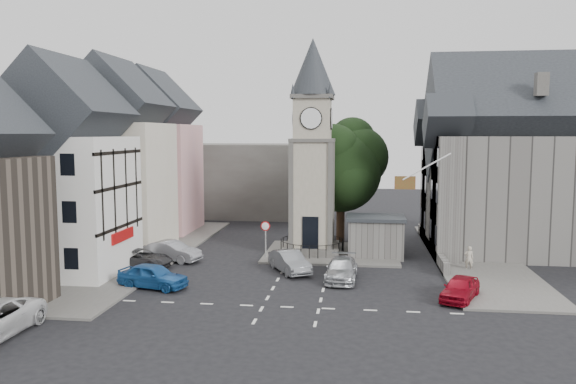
# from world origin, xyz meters

# --- Properties ---
(ground) EXTENTS (120.00, 120.00, 0.00)m
(ground) POSITION_xyz_m (0.00, 0.00, 0.00)
(ground) COLOR black
(ground) RESTS_ON ground
(pavement_west) EXTENTS (6.00, 30.00, 0.14)m
(pavement_west) POSITION_xyz_m (-12.50, 6.00, 0.07)
(pavement_west) COLOR #595651
(pavement_west) RESTS_ON ground
(pavement_east) EXTENTS (6.00, 26.00, 0.14)m
(pavement_east) POSITION_xyz_m (12.00, 8.00, 0.07)
(pavement_east) COLOR #595651
(pavement_east) RESTS_ON ground
(central_island) EXTENTS (10.00, 8.00, 0.16)m
(central_island) POSITION_xyz_m (1.50, 8.00, 0.08)
(central_island) COLOR #595651
(central_island) RESTS_ON ground
(road_markings) EXTENTS (20.00, 8.00, 0.01)m
(road_markings) POSITION_xyz_m (0.00, -5.50, 0.01)
(road_markings) COLOR silver
(road_markings) RESTS_ON ground
(clock_tower) EXTENTS (4.86, 4.86, 16.25)m
(clock_tower) POSITION_xyz_m (0.00, 7.99, 8.12)
(clock_tower) COLOR #4C4944
(clock_tower) RESTS_ON ground
(stone_shelter) EXTENTS (4.30, 3.30, 3.08)m
(stone_shelter) POSITION_xyz_m (4.80, 7.50, 1.55)
(stone_shelter) COLOR #5C5855
(stone_shelter) RESTS_ON ground
(town_tree) EXTENTS (7.20, 7.20, 10.80)m
(town_tree) POSITION_xyz_m (2.00, 13.00, 6.97)
(town_tree) COLOR black
(town_tree) RESTS_ON ground
(warning_sign_post) EXTENTS (0.70, 0.19, 2.85)m
(warning_sign_post) POSITION_xyz_m (-3.20, 5.43, 2.03)
(warning_sign_post) COLOR black
(warning_sign_post) RESTS_ON ground
(terrace_pink) EXTENTS (8.10, 7.60, 12.80)m
(terrace_pink) POSITION_xyz_m (-15.50, 16.00, 6.58)
(terrace_pink) COLOR #E09F9A
(terrace_pink) RESTS_ON ground
(terrace_cream) EXTENTS (8.10, 7.60, 12.80)m
(terrace_cream) POSITION_xyz_m (-15.50, 8.00, 6.58)
(terrace_cream) COLOR beige
(terrace_cream) RESTS_ON ground
(terrace_tudor) EXTENTS (8.10, 7.60, 12.00)m
(terrace_tudor) POSITION_xyz_m (-15.50, 0.00, 6.19)
(terrace_tudor) COLOR silver
(terrace_tudor) RESTS_ON ground
(backdrop_west) EXTENTS (20.00, 10.00, 8.00)m
(backdrop_west) POSITION_xyz_m (-12.00, 28.00, 4.00)
(backdrop_west) COLOR #4C4944
(backdrop_west) RESTS_ON ground
(east_building) EXTENTS (14.40, 11.40, 12.60)m
(east_building) POSITION_xyz_m (15.59, 11.00, 6.26)
(east_building) COLOR #5C5855
(east_building) RESTS_ON ground
(east_boundary_wall) EXTENTS (0.40, 16.00, 0.90)m
(east_boundary_wall) POSITION_xyz_m (9.20, 10.00, 0.45)
(east_boundary_wall) COLOR #5C5855
(east_boundary_wall) RESTS_ON ground
(flagpole) EXTENTS (3.68, 0.10, 2.74)m
(flagpole) POSITION_xyz_m (8.00, 4.00, 7.00)
(flagpole) COLOR white
(flagpole) RESTS_ON ground
(car_west_blue) EXTENTS (4.60, 2.69, 1.47)m
(car_west_blue) POSITION_xyz_m (-8.65, -2.78, 0.73)
(car_west_blue) COLOR #1B5296
(car_west_blue) RESTS_ON ground
(car_west_silver) EXTENTS (4.69, 2.68, 1.46)m
(car_west_silver) POSITION_xyz_m (-9.88, 4.17, 0.73)
(car_west_silver) COLOR #94959B
(car_west_silver) RESTS_ON ground
(car_west_grey) EXTENTS (4.83, 2.70, 1.27)m
(car_west_grey) POSITION_xyz_m (-11.42, 2.01, 0.64)
(car_west_grey) COLOR #2B2C2E
(car_west_grey) RESTS_ON ground
(car_island_silver) EXTENTS (3.45, 4.50, 1.42)m
(car_island_silver) POSITION_xyz_m (-1.00, 2.04, 0.71)
(car_island_silver) COLOR gray
(car_island_silver) RESTS_ON ground
(car_island_east) EXTENTS (2.08, 4.75, 1.36)m
(car_island_east) POSITION_xyz_m (2.50, 0.50, 0.68)
(car_island_east) COLOR #9FA2A7
(car_island_east) RESTS_ON ground
(car_east_red) EXTENTS (2.99, 4.20, 1.33)m
(car_east_red) POSITION_xyz_m (9.17, -3.00, 0.66)
(car_east_red) COLOR maroon
(car_east_red) RESTS_ON ground
(pedestrian) EXTENTS (0.63, 0.42, 1.68)m
(pedestrian) POSITION_xyz_m (10.94, 3.99, 0.84)
(pedestrian) COLOR #B7AC97
(pedestrian) RESTS_ON ground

